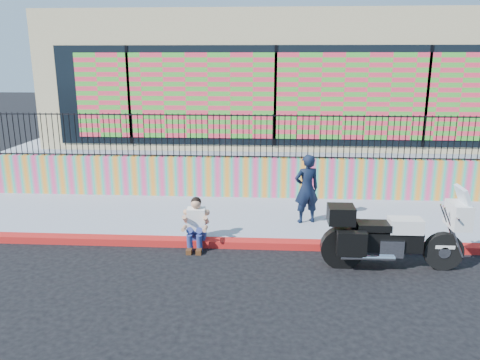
{
  "coord_description": "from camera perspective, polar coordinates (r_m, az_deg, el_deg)",
  "views": [
    {
      "loc": [
        -0.17,
        -9.28,
        3.9
      ],
      "look_at": [
        -0.82,
        1.2,
        1.16
      ],
      "focal_mm": 35.0,
      "sensor_mm": 36.0,
      "label": 1
    }
  ],
  "objects": [
    {
      "name": "mural_wall",
      "position": [
        12.93,
        4.18,
        0.28
      ],
      "size": [
        16.0,
        0.2,
        1.1
      ],
      "primitive_type": "cube",
      "color": "#EE3E7A",
      "rests_on": "sidewalk"
    },
    {
      "name": "red_curb",
      "position": [
        10.03,
        4.27,
        -7.8
      ],
      "size": [
        16.0,
        0.3,
        0.15
      ],
      "primitive_type": "cube",
      "color": "#B5240C",
      "rests_on": "ground"
    },
    {
      "name": "ground",
      "position": [
        10.06,
        4.26,
        -8.19
      ],
      "size": [
        90.0,
        90.0,
        0.0
      ],
      "primitive_type": "plane",
      "color": "black",
      "rests_on": "ground"
    },
    {
      "name": "elevated_platform",
      "position": [
        17.93,
        4.03,
        4.08
      ],
      "size": [
        16.0,
        10.0,
        1.25
      ],
      "primitive_type": "cube",
      "color": "#8790A2",
      "rests_on": "ground"
    },
    {
      "name": "police_motorcycle",
      "position": [
        9.31,
        17.91,
        -6.31
      ],
      "size": [
        2.62,
        0.87,
        1.63
      ],
      "color": "black",
      "rests_on": "ground"
    },
    {
      "name": "seated_man",
      "position": [
        9.88,
        -5.42,
        -5.86
      ],
      "size": [
        0.54,
        0.71,
        1.06
      ],
      "color": "navy",
      "rests_on": "ground"
    },
    {
      "name": "metal_fence",
      "position": [
        12.69,
        4.27,
        5.31
      ],
      "size": [
        15.8,
        0.04,
        1.2
      ],
      "primitive_type": null,
      "color": "black",
      "rests_on": "mural_wall"
    },
    {
      "name": "sidewalk",
      "position": [
        11.58,
        4.19,
        -4.68
      ],
      "size": [
        16.0,
        3.0,
        0.15
      ],
      "primitive_type": "cube",
      "color": "#8790A2",
      "rests_on": "ground"
    },
    {
      "name": "police_officer",
      "position": [
        10.95,
        8.12,
        -1.06
      ],
      "size": [
        0.68,
        0.55,
        1.63
      ],
      "primitive_type": "imported",
      "rotation": [
        0.0,
        0.0,
        3.45
      ],
      "color": "black",
      "rests_on": "sidewalk"
    },
    {
      "name": "storefront_building",
      "position": [
        17.42,
        4.2,
        12.46
      ],
      "size": [
        14.0,
        8.06,
        4.0
      ],
      "color": "tan",
      "rests_on": "elevated_platform"
    }
  ]
}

